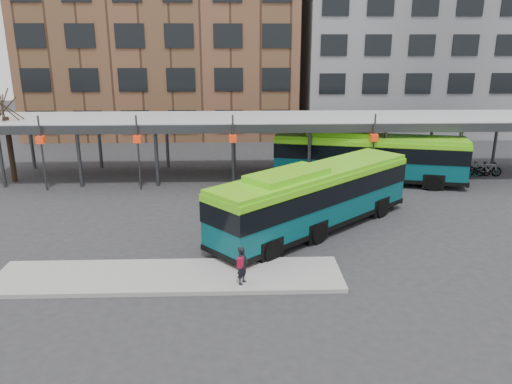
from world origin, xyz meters
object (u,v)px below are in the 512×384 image
(tree, at_px, (10,146))
(bus_front, at_px, (315,196))
(bus_rear, at_px, (368,156))
(pedestrian, at_px, (242,265))

(tree, height_order, bus_front, tree)
(bus_front, relative_size, bus_rear, 0.87)
(tree, xyz_separation_m, bus_front, (19.13, -9.82, -0.65))
(tree, height_order, bus_rear, tree)
(tree, bearing_deg, pedestrian, -45.74)
(tree, bearing_deg, bus_front, -27.18)
(tree, xyz_separation_m, pedestrian, (15.46, -15.87, -1.48))
(bus_rear, relative_size, pedestrian, 8.33)
(bus_rear, bearing_deg, bus_front, -105.38)
(pedestrian, bearing_deg, bus_front, -4.45)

